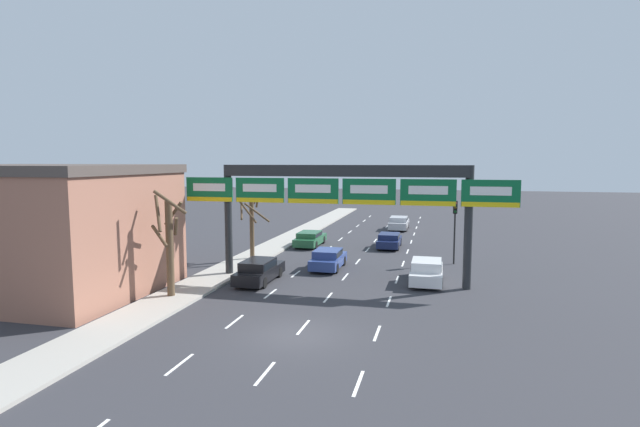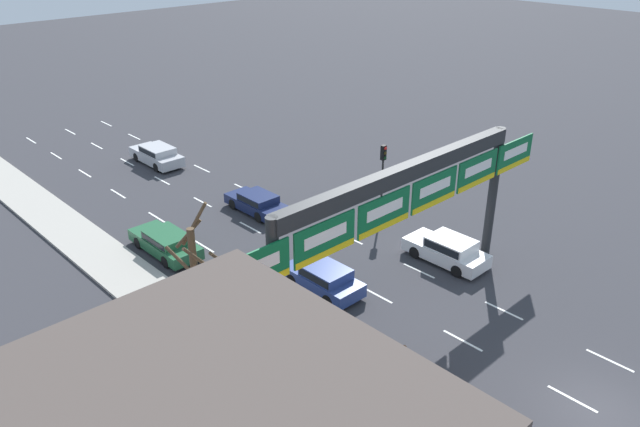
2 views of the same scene
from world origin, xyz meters
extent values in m
plane|color=#333338|center=(0.00, 0.00, 0.00)|extent=(220.00, 220.00, 0.00)
cube|color=white|center=(-3.30, 6.00, 0.01)|extent=(0.12, 2.00, 0.01)
cube|color=white|center=(-3.30, 11.00, 0.01)|extent=(0.12, 2.00, 0.01)
cube|color=white|center=(-3.30, 16.00, 0.01)|extent=(0.12, 2.00, 0.01)
cube|color=white|center=(-3.30, 21.00, 0.01)|extent=(0.12, 2.00, 0.01)
cube|color=white|center=(-3.30, 26.00, 0.01)|extent=(0.12, 2.00, 0.01)
cube|color=white|center=(-3.30, 31.00, 0.01)|extent=(0.12, 2.00, 0.01)
cube|color=white|center=(-3.30, 36.00, 0.01)|extent=(0.12, 2.00, 0.01)
cube|color=white|center=(-3.30, 41.00, 0.01)|extent=(0.12, 2.00, 0.01)
cube|color=white|center=(-3.30, 46.00, 0.01)|extent=(0.12, 2.00, 0.01)
cube|color=white|center=(0.00, 1.00, 0.01)|extent=(0.12, 2.00, 0.01)
cube|color=white|center=(0.00, 6.00, 0.01)|extent=(0.12, 2.00, 0.01)
cube|color=white|center=(0.00, 11.00, 0.01)|extent=(0.12, 2.00, 0.01)
cube|color=white|center=(0.00, 16.00, 0.01)|extent=(0.12, 2.00, 0.01)
cube|color=white|center=(0.00, 21.00, 0.01)|extent=(0.12, 2.00, 0.01)
cube|color=white|center=(0.00, 26.00, 0.01)|extent=(0.12, 2.00, 0.01)
cube|color=white|center=(0.00, 31.00, 0.01)|extent=(0.12, 2.00, 0.01)
cube|color=white|center=(0.00, 36.00, 0.01)|extent=(0.12, 2.00, 0.01)
cube|color=white|center=(0.00, 41.00, 0.01)|extent=(0.12, 2.00, 0.01)
cube|color=white|center=(0.00, 46.00, 0.01)|extent=(0.12, 2.00, 0.01)
cube|color=white|center=(3.30, 1.00, 0.01)|extent=(0.12, 2.00, 0.01)
cube|color=white|center=(3.30, 6.00, 0.01)|extent=(0.12, 2.00, 0.01)
cube|color=white|center=(3.30, 11.00, 0.01)|extent=(0.12, 2.00, 0.01)
cube|color=white|center=(3.30, 16.00, 0.01)|extent=(0.12, 2.00, 0.01)
cube|color=white|center=(3.30, 21.00, 0.01)|extent=(0.12, 2.00, 0.01)
cube|color=white|center=(3.30, 26.00, 0.01)|extent=(0.12, 2.00, 0.01)
cube|color=white|center=(3.30, 31.00, 0.01)|extent=(0.12, 2.00, 0.01)
cube|color=white|center=(3.30, 36.00, 0.01)|extent=(0.12, 2.00, 0.01)
cube|color=white|center=(3.30, 41.00, 0.01)|extent=(0.12, 2.00, 0.01)
cube|color=white|center=(3.30, 46.00, 0.01)|extent=(0.12, 2.00, 0.01)
cylinder|color=#232628|center=(-7.40, 9.69, 3.57)|extent=(0.48, 0.48, 7.15)
cylinder|color=#232628|center=(7.40, 9.69, 3.57)|extent=(0.48, 0.48, 7.15)
cube|color=#232628|center=(0.00, 9.69, 6.80)|extent=(14.80, 0.60, 0.70)
cube|color=#0C6033|center=(-8.51, 9.35, 5.59)|extent=(3.16, 0.08, 1.52)
cube|color=white|center=(-8.51, 9.31, 5.72)|extent=(2.21, 0.02, 0.49)
cube|color=yellow|center=(-8.51, 9.31, 4.96)|extent=(3.09, 0.02, 0.27)
cube|color=#0C6033|center=(-5.11, 9.35, 5.59)|extent=(3.16, 0.08, 1.52)
cube|color=white|center=(-5.11, 9.31, 5.72)|extent=(2.21, 0.02, 0.49)
cube|color=yellow|center=(-5.11, 9.31, 4.96)|extent=(3.09, 0.02, 0.27)
cube|color=#0C6033|center=(-1.70, 9.35, 5.59)|extent=(3.16, 0.08, 1.52)
cube|color=white|center=(-1.70, 9.31, 5.72)|extent=(2.21, 0.02, 0.49)
cube|color=yellow|center=(-1.70, 9.31, 4.96)|extent=(3.09, 0.02, 0.27)
cube|color=#0C6033|center=(1.70, 9.35, 5.59)|extent=(3.16, 0.08, 1.52)
cube|color=white|center=(1.70, 9.31, 5.72)|extent=(2.21, 0.02, 0.49)
cube|color=yellow|center=(1.70, 9.31, 4.96)|extent=(3.09, 0.02, 0.27)
cube|color=#0C6033|center=(5.11, 9.35, 5.59)|extent=(3.16, 0.08, 1.52)
cube|color=white|center=(5.11, 9.31, 5.72)|extent=(2.21, 0.02, 0.49)
cube|color=yellow|center=(5.11, 9.31, 4.96)|extent=(3.09, 0.02, 0.27)
cube|color=#0C6033|center=(8.51, 9.35, 5.59)|extent=(3.16, 0.08, 1.52)
cube|color=white|center=(8.51, 9.31, 5.72)|extent=(2.21, 0.02, 0.49)
cube|color=yellow|center=(8.51, 9.31, 4.96)|extent=(3.09, 0.02, 0.27)
cube|color=#19234C|center=(1.66, 22.52, 0.50)|extent=(1.78, 4.29, 0.61)
cube|color=#19234C|center=(1.66, 22.26, 1.03)|extent=(1.64, 2.23, 0.44)
cube|color=black|center=(1.66, 22.26, 1.03)|extent=(1.68, 2.05, 0.32)
cylinder|color=black|center=(0.85, 23.80, 0.33)|extent=(0.22, 0.66, 0.66)
cylinder|color=black|center=(2.46, 23.80, 0.33)|extent=(0.22, 0.66, 0.66)
cylinder|color=black|center=(0.85, 21.23, 0.33)|extent=(0.22, 0.66, 0.66)
cylinder|color=black|center=(2.46, 21.23, 0.33)|extent=(0.22, 0.66, 0.66)
cube|color=silver|center=(5.10, 10.67, 0.54)|extent=(1.88, 4.54, 0.69)
cube|color=silver|center=(5.10, 10.40, 1.17)|extent=(1.73, 2.36, 0.56)
cube|color=black|center=(5.10, 10.40, 1.17)|extent=(1.76, 2.17, 0.40)
cylinder|color=black|center=(4.25, 12.03, 0.33)|extent=(0.22, 0.66, 0.66)
cylinder|color=black|center=(5.95, 12.03, 0.33)|extent=(0.22, 0.66, 0.66)
cylinder|color=black|center=(4.25, 9.31, 0.33)|extent=(0.22, 0.66, 0.66)
cylinder|color=black|center=(5.95, 9.31, 0.33)|extent=(0.22, 0.66, 0.66)
cube|color=#235B38|center=(-5.17, 21.83, 0.52)|extent=(1.85, 4.83, 0.63)
cube|color=#235B38|center=(-5.17, 21.54, 1.05)|extent=(1.71, 2.51, 0.44)
cube|color=black|center=(-5.17, 21.54, 1.05)|extent=(1.74, 2.31, 0.31)
cylinder|color=black|center=(-6.01, 23.28, 0.33)|extent=(0.22, 0.66, 0.66)
cylinder|color=black|center=(-4.33, 23.28, 0.33)|extent=(0.22, 0.66, 0.66)
cylinder|color=black|center=(-6.01, 20.38, 0.33)|extent=(0.22, 0.66, 0.66)
cylinder|color=black|center=(-4.33, 20.38, 0.33)|extent=(0.22, 0.66, 0.66)
cube|color=black|center=(-4.87, 8.50, 0.54)|extent=(1.75, 4.80, 0.68)
cube|color=black|center=(-4.87, 8.21, 1.15)|extent=(1.61, 2.50, 0.52)
cube|color=black|center=(-4.87, 8.21, 1.15)|extent=(1.65, 2.30, 0.38)
cylinder|color=black|center=(-5.66, 9.94, 0.33)|extent=(0.22, 0.66, 0.66)
cylinder|color=black|center=(-4.08, 9.94, 0.33)|extent=(0.22, 0.66, 0.66)
cylinder|color=black|center=(-5.66, 7.06, 0.33)|extent=(0.22, 0.66, 0.66)
cylinder|color=black|center=(-4.08, 7.06, 0.33)|extent=(0.22, 0.66, 0.66)
cube|color=navy|center=(-1.59, 13.16, 0.53)|extent=(1.82, 4.25, 0.66)
cube|color=navy|center=(-1.59, 12.91, 1.11)|extent=(1.68, 2.21, 0.50)
cube|color=black|center=(-1.59, 12.91, 1.11)|extent=(1.71, 2.03, 0.36)
cylinder|color=black|center=(-2.41, 14.43, 0.33)|extent=(0.22, 0.66, 0.66)
cylinder|color=black|center=(-0.77, 14.43, 0.33)|extent=(0.22, 0.66, 0.66)
cylinder|color=black|center=(-2.41, 11.89, 0.33)|extent=(0.22, 0.66, 0.66)
cylinder|color=black|center=(-0.77, 11.89, 0.33)|extent=(0.22, 0.66, 0.66)
cube|color=#B7B7BC|center=(1.50, 34.17, 0.56)|extent=(1.90, 4.84, 0.72)
cube|color=#B7B7BC|center=(1.50, 33.88, 1.16)|extent=(1.75, 2.51, 0.48)
cube|color=black|center=(1.50, 33.88, 1.16)|extent=(1.79, 2.31, 0.35)
cylinder|color=black|center=(0.63, 35.62, 0.33)|extent=(0.22, 0.66, 0.66)
cylinder|color=black|center=(2.36, 35.62, 0.33)|extent=(0.22, 0.66, 0.66)
cylinder|color=black|center=(0.63, 32.72, 0.33)|extent=(0.22, 0.66, 0.66)
cylinder|color=black|center=(2.36, 32.72, 0.33)|extent=(0.22, 0.66, 0.66)
cylinder|color=black|center=(6.85, 16.79, 1.83)|extent=(0.12, 0.12, 3.65)
cube|color=black|center=(6.85, 16.79, 4.10)|extent=(0.30, 0.24, 0.90)
sphere|color=red|center=(6.85, 16.66, 4.40)|extent=(0.20, 0.20, 0.20)
sphere|color=#412F0C|center=(6.85, 16.66, 4.10)|extent=(0.20, 0.20, 0.20)
sphere|color=#0E3515|center=(6.85, 16.66, 3.80)|extent=(0.20, 0.20, 0.20)
cylinder|color=brown|center=(-8.23, 3.91, 2.71)|extent=(0.40, 0.40, 5.13)
cylinder|color=brown|center=(-8.24, 4.40, 4.56)|extent=(1.11, 0.19, 1.35)
cylinder|color=brown|center=(-7.95, 4.12, 3.91)|extent=(0.65, 0.79, 1.08)
cylinder|color=brown|center=(-7.76, 3.29, 5.27)|extent=(1.44, 1.15, 1.35)
cylinder|color=brown|center=(-8.65, 3.56, 4.64)|extent=(0.94, 1.07, 1.91)
cylinder|color=brown|center=(-8.48, 3.36, 3.47)|extent=(1.28, 0.72, 1.10)
cylinder|color=brown|center=(-7.75, 14.65, 2.57)|extent=(0.33, 0.33, 4.85)
cylinder|color=brown|center=(-7.82, 13.94, 3.77)|extent=(1.56, 0.30, 1.77)
cylinder|color=brown|center=(-7.32, 15.02, 4.93)|extent=(0.93, 1.06, 2.09)
cylinder|color=brown|center=(-7.07, 13.98, 3.66)|extent=(1.51, 1.53, 1.55)
cylinder|color=brown|center=(-7.55, 15.17, 4.50)|extent=(1.19, 0.57, 1.20)
cylinder|color=brown|center=(-8.44, 14.37, 3.75)|extent=(0.74, 1.52, 1.30)
camera|label=1|loc=(5.82, -19.80, 7.41)|focal=28.00mm
camera|label=2|loc=(-19.67, -5.68, 16.69)|focal=35.00mm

